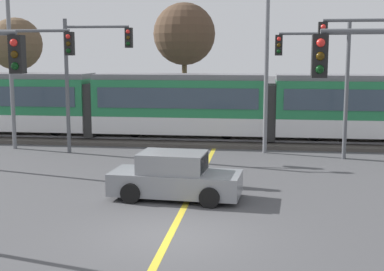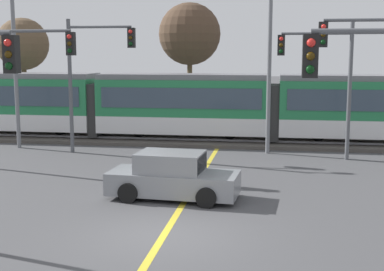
{
  "view_description": "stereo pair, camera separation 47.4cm",
  "coord_description": "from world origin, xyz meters",
  "px_view_note": "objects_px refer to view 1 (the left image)",
  "views": [
    {
      "loc": [
        2.3,
        -13.13,
        4.67
      ],
      "look_at": [
        -0.3,
        6.7,
        1.6
      ],
      "focal_mm": 50.0,
      "sensor_mm": 36.0,
      "label": 1
    },
    {
      "loc": [
        2.77,
        -13.06,
        4.67
      ],
      "look_at": [
        -0.3,
        6.7,
        1.6
      ],
      "focal_mm": 50.0,
      "sensor_mm": 36.0,
      "label": 2
    }
  ],
  "objects_px": {
    "street_lamp_centre": "(272,50)",
    "bare_tree_west": "(184,34)",
    "traffic_light_far_right": "(323,70)",
    "traffic_light_far_left": "(88,66)",
    "light_rail_tram": "(180,103)",
    "street_lamp_west": "(13,37)",
    "sedan_crossing": "(175,177)",
    "traffic_light_mid_left": "(9,71)",
    "bare_tree_far_west": "(16,45)"
  },
  "relations": [
    {
      "from": "sedan_crossing",
      "to": "traffic_light_far_right",
      "type": "relative_size",
      "value": 0.71
    },
    {
      "from": "traffic_light_far_right",
      "to": "bare_tree_west",
      "type": "bearing_deg",
      "value": 128.09
    },
    {
      "from": "street_lamp_west",
      "to": "street_lamp_centre",
      "type": "relative_size",
      "value": 1.15
    },
    {
      "from": "street_lamp_centre",
      "to": "bare_tree_west",
      "type": "distance_m",
      "value": 10.18
    },
    {
      "from": "street_lamp_west",
      "to": "traffic_light_mid_left",
      "type": "bearing_deg",
      "value": -66.59
    },
    {
      "from": "street_lamp_west",
      "to": "street_lamp_centre",
      "type": "distance_m",
      "value": 12.43
    },
    {
      "from": "traffic_light_far_left",
      "to": "bare_tree_far_west",
      "type": "bearing_deg",
      "value": 131.2
    },
    {
      "from": "sedan_crossing",
      "to": "traffic_light_far_left",
      "type": "distance_m",
      "value": 9.65
    },
    {
      "from": "traffic_light_far_right",
      "to": "traffic_light_far_left",
      "type": "distance_m",
      "value": 10.64
    },
    {
      "from": "sedan_crossing",
      "to": "traffic_light_far_left",
      "type": "height_order",
      "value": "traffic_light_far_left"
    },
    {
      "from": "bare_tree_far_west",
      "to": "bare_tree_west",
      "type": "xyz_separation_m",
      "value": [
        10.67,
        1.13,
        0.63
      ]
    },
    {
      "from": "light_rail_tram",
      "to": "street_lamp_west",
      "type": "bearing_deg",
      "value": -157.45
    },
    {
      "from": "sedan_crossing",
      "to": "street_lamp_centre",
      "type": "distance_m",
      "value": 10.0
    },
    {
      "from": "traffic_light_far_left",
      "to": "street_lamp_west",
      "type": "relative_size",
      "value": 0.64
    },
    {
      "from": "traffic_light_far_right",
      "to": "sedan_crossing",
      "type": "bearing_deg",
      "value": -125.64
    },
    {
      "from": "bare_tree_far_west",
      "to": "bare_tree_west",
      "type": "distance_m",
      "value": 10.75
    },
    {
      "from": "light_rail_tram",
      "to": "bare_tree_west",
      "type": "distance_m",
      "value": 7.01
    },
    {
      "from": "traffic_light_mid_left",
      "to": "street_lamp_west",
      "type": "relative_size",
      "value": 0.61
    },
    {
      "from": "light_rail_tram",
      "to": "traffic_light_far_left",
      "type": "height_order",
      "value": "traffic_light_far_left"
    },
    {
      "from": "street_lamp_centre",
      "to": "bare_tree_far_west",
      "type": "relative_size",
      "value": 1.22
    },
    {
      "from": "light_rail_tram",
      "to": "bare_tree_west",
      "type": "bearing_deg",
      "value": 96.17
    },
    {
      "from": "street_lamp_west",
      "to": "light_rail_tram",
      "type": "bearing_deg",
      "value": 22.55
    },
    {
      "from": "sedan_crossing",
      "to": "street_lamp_west",
      "type": "height_order",
      "value": "street_lamp_west"
    },
    {
      "from": "bare_tree_west",
      "to": "bare_tree_far_west",
      "type": "bearing_deg",
      "value": -173.95
    },
    {
      "from": "street_lamp_west",
      "to": "bare_tree_west",
      "type": "distance_m",
      "value": 11.48
    },
    {
      "from": "light_rail_tram",
      "to": "street_lamp_centre",
      "type": "bearing_deg",
      "value": -30.37
    },
    {
      "from": "light_rail_tram",
      "to": "traffic_light_far_right",
      "type": "distance_m",
      "value": 8.12
    },
    {
      "from": "street_lamp_west",
      "to": "bare_tree_west",
      "type": "xyz_separation_m",
      "value": [
        7.06,
        9.04,
        0.42
      ]
    },
    {
      "from": "street_lamp_centre",
      "to": "bare_tree_west",
      "type": "relative_size",
      "value": 1.08
    },
    {
      "from": "traffic_light_far_right",
      "to": "bare_tree_far_west",
      "type": "bearing_deg",
      "value": 154.98
    },
    {
      "from": "bare_tree_west",
      "to": "street_lamp_centre",
      "type": "bearing_deg",
      "value": -58.15
    },
    {
      "from": "traffic_light_far_right",
      "to": "traffic_light_far_left",
      "type": "height_order",
      "value": "traffic_light_far_left"
    },
    {
      "from": "traffic_light_far_left",
      "to": "bare_tree_west",
      "type": "bearing_deg",
      "value": 72.56
    },
    {
      "from": "traffic_light_mid_left",
      "to": "bare_tree_far_west",
      "type": "height_order",
      "value": "bare_tree_far_west"
    },
    {
      "from": "street_lamp_centre",
      "to": "bare_tree_far_west",
      "type": "bearing_deg",
      "value": 154.99
    },
    {
      "from": "sedan_crossing",
      "to": "traffic_light_far_right",
      "type": "bearing_deg",
      "value": 54.36
    },
    {
      "from": "traffic_light_far_right",
      "to": "street_lamp_west",
      "type": "distance_m",
      "value": 14.7
    },
    {
      "from": "light_rail_tram",
      "to": "bare_tree_far_west",
      "type": "xyz_separation_m",
      "value": [
        -11.3,
        4.71,
        3.19
      ]
    },
    {
      "from": "light_rail_tram",
      "to": "sedan_crossing",
      "type": "height_order",
      "value": "light_rail_tram"
    },
    {
      "from": "traffic_light_mid_left",
      "to": "bare_tree_far_west",
      "type": "relative_size",
      "value": 0.86
    },
    {
      "from": "light_rail_tram",
      "to": "sedan_crossing",
      "type": "relative_size",
      "value": 6.49
    },
    {
      "from": "sedan_crossing",
      "to": "traffic_light_mid_left",
      "type": "height_order",
      "value": "traffic_light_mid_left"
    },
    {
      "from": "traffic_light_far_left",
      "to": "street_lamp_centre",
      "type": "height_order",
      "value": "street_lamp_centre"
    },
    {
      "from": "traffic_light_far_right",
      "to": "bare_tree_far_west",
      "type": "xyz_separation_m",
      "value": [
        -18.23,
        8.51,
        1.3
      ]
    },
    {
      "from": "bare_tree_west",
      "to": "traffic_light_far_left",
      "type": "bearing_deg",
      "value": -107.44
    },
    {
      "from": "sedan_crossing",
      "to": "traffic_light_mid_left",
      "type": "relative_size",
      "value": 0.72
    },
    {
      "from": "traffic_light_far_left",
      "to": "street_lamp_centre",
      "type": "distance_m",
      "value": 8.54
    },
    {
      "from": "traffic_light_mid_left",
      "to": "street_lamp_centre",
      "type": "relative_size",
      "value": 0.7
    },
    {
      "from": "traffic_light_far_right",
      "to": "street_lamp_centre",
      "type": "xyz_separation_m",
      "value": [
        -2.21,
        1.03,
        0.91
      ]
    },
    {
      "from": "bare_tree_far_west",
      "to": "street_lamp_centre",
      "type": "bearing_deg",
      "value": -25.01
    }
  ]
}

